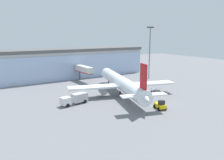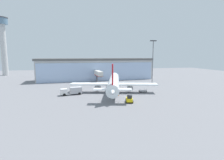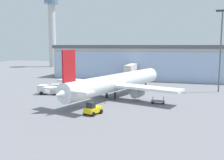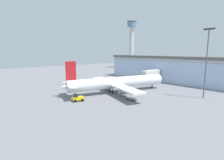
{
  "view_description": "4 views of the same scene",
  "coord_description": "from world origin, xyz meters",
  "px_view_note": "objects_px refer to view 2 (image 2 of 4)",
  "views": [
    {
      "loc": [
        -31.83,
        -48.42,
        17.58
      ],
      "look_at": [
        0.24,
        8.25,
        4.3
      ],
      "focal_mm": 35.0,
      "sensor_mm": 36.0,
      "label": 1
    },
    {
      "loc": [
        -12.15,
        -58.09,
        13.72
      ],
      "look_at": [
        1.46,
        5.31,
        4.65
      ],
      "focal_mm": 28.0,
      "sensor_mm": 36.0,
      "label": 2
    },
    {
      "loc": [
        21.94,
        -51.45,
        12.27
      ],
      "look_at": [
        1.79,
        4.62,
        4.25
      ],
      "focal_mm": 42.0,
      "sensor_mm": 36.0,
      "label": 3
    },
    {
      "loc": [
        47.85,
        -33.59,
        14.42
      ],
      "look_at": [
        0.39,
        5.44,
        4.26
      ],
      "focal_mm": 28.0,
      "sensor_mm": 36.0,
      "label": 4
    }
  ],
  "objects_px": {
    "safety_cone_wingtip": "(79,93)",
    "apron_light_mast": "(153,59)",
    "control_tower": "(3,40)",
    "airplane": "(114,83)",
    "pushback_tug": "(129,99)",
    "baggage_cart": "(143,91)",
    "catering_truck": "(72,91)",
    "jet_bridge": "(98,74)",
    "safety_cone_nose": "(118,95)"
  },
  "relations": [
    {
      "from": "catering_truck",
      "to": "baggage_cart",
      "type": "height_order",
      "value": "catering_truck"
    },
    {
      "from": "control_tower",
      "to": "apron_light_mast",
      "type": "height_order",
      "value": "control_tower"
    },
    {
      "from": "jet_bridge",
      "to": "safety_cone_nose",
      "type": "xyz_separation_m",
      "value": [
        2.85,
        -30.01,
        -4.44
      ]
    },
    {
      "from": "apron_light_mast",
      "to": "catering_truck",
      "type": "height_order",
      "value": "apron_light_mast"
    },
    {
      "from": "safety_cone_nose",
      "to": "airplane",
      "type": "bearing_deg",
      "value": 90.55
    },
    {
      "from": "jet_bridge",
      "to": "pushback_tug",
      "type": "relative_size",
      "value": 3.23
    },
    {
      "from": "airplane",
      "to": "safety_cone_nose",
      "type": "relative_size",
      "value": 71.27
    },
    {
      "from": "control_tower",
      "to": "safety_cone_wingtip",
      "type": "relative_size",
      "value": 71.36
    },
    {
      "from": "control_tower",
      "to": "catering_truck",
      "type": "xyz_separation_m",
      "value": [
        46.09,
        -72.37,
        -22.67
      ]
    },
    {
      "from": "control_tower",
      "to": "apron_light_mast",
      "type": "xyz_separation_m",
      "value": [
        84.71,
        -54.71,
        -11.81
      ]
    },
    {
      "from": "airplane",
      "to": "catering_truck",
      "type": "xyz_separation_m",
      "value": [
        -15.58,
        -2.07,
        -2.04
      ]
    },
    {
      "from": "catering_truck",
      "to": "pushback_tug",
      "type": "xyz_separation_m",
      "value": [
        16.69,
        -13.94,
        -0.49
      ]
    },
    {
      "from": "control_tower",
      "to": "pushback_tug",
      "type": "distance_m",
      "value": 109.21
    },
    {
      "from": "pushback_tug",
      "to": "safety_cone_wingtip",
      "type": "xyz_separation_m",
      "value": [
        -14.29,
        15.37,
        -0.7
      ]
    },
    {
      "from": "baggage_cart",
      "to": "pushback_tug",
      "type": "height_order",
      "value": "pushback_tug"
    },
    {
      "from": "safety_cone_wingtip",
      "to": "apron_light_mast",
      "type": "bearing_deg",
      "value": 24.14
    },
    {
      "from": "control_tower",
      "to": "baggage_cart",
      "type": "distance_m",
      "value": 105.76
    },
    {
      "from": "jet_bridge",
      "to": "catering_truck",
      "type": "height_order",
      "value": "jet_bridge"
    },
    {
      "from": "jet_bridge",
      "to": "catering_truck",
      "type": "xyz_separation_m",
      "value": [
        -12.81,
        -24.99,
        -3.24
      ]
    },
    {
      "from": "pushback_tug",
      "to": "airplane",
      "type": "bearing_deg",
      "value": 18.29
    },
    {
      "from": "control_tower",
      "to": "safety_cone_wingtip",
      "type": "bearing_deg",
      "value": -55.64
    },
    {
      "from": "airplane",
      "to": "pushback_tug",
      "type": "distance_m",
      "value": 16.24
    },
    {
      "from": "safety_cone_wingtip",
      "to": "jet_bridge",
      "type": "bearing_deg",
      "value": 66.18
    },
    {
      "from": "catering_truck",
      "to": "pushback_tug",
      "type": "bearing_deg",
      "value": 128.01
    },
    {
      "from": "jet_bridge",
      "to": "safety_cone_nose",
      "type": "distance_m",
      "value": 30.47
    },
    {
      "from": "control_tower",
      "to": "airplane",
      "type": "bearing_deg",
      "value": -48.74
    },
    {
      "from": "apron_light_mast",
      "to": "airplane",
      "type": "xyz_separation_m",
      "value": [
        -23.03,
        -15.59,
        -8.82
      ]
    },
    {
      "from": "jet_bridge",
      "to": "apron_light_mast",
      "type": "bearing_deg",
      "value": -110.07
    },
    {
      "from": "catering_truck",
      "to": "safety_cone_wingtip",
      "type": "bearing_deg",
      "value": -161.38
    },
    {
      "from": "safety_cone_nose",
      "to": "safety_cone_wingtip",
      "type": "height_order",
      "value": "same"
    },
    {
      "from": "jet_bridge",
      "to": "control_tower",
      "type": "height_order",
      "value": "control_tower"
    },
    {
      "from": "jet_bridge",
      "to": "control_tower",
      "type": "distance_m",
      "value": 78.05
    },
    {
      "from": "catering_truck",
      "to": "safety_cone_wingtip",
      "type": "height_order",
      "value": "catering_truck"
    },
    {
      "from": "apron_light_mast",
      "to": "catering_truck",
      "type": "distance_m",
      "value": 43.83
    },
    {
      "from": "catering_truck",
      "to": "safety_cone_wingtip",
      "type": "distance_m",
      "value": 3.04
    },
    {
      "from": "airplane",
      "to": "catering_truck",
      "type": "height_order",
      "value": "airplane"
    },
    {
      "from": "airplane",
      "to": "safety_cone_nose",
      "type": "distance_m",
      "value": 7.79
    },
    {
      "from": "catering_truck",
      "to": "jet_bridge",
      "type": "bearing_deg",
      "value": -129.26
    },
    {
      "from": "jet_bridge",
      "to": "safety_cone_wingtip",
      "type": "height_order",
      "value": "jet_bridge"
    },
    {
      "from": "control_tower",
      "to": "safety_cone_wingtip",
      "type": "xyz_separation_m",
      "value": [
        48.5,
        -70.94,
        -23.86
      ]
    },
    {
      "from": "airplane",
      "to": "pushback_tug",
      "type": "bearing_deg",
      "value": -162.1
    },
    {
      "from": "pushback_tug",
      "to": "jet_bridge",
      "type": "bearing_deg",
      "value": 20.03
    },
    {
      "from": "airplane",
      "to": "safety_cone_wingtip",
      "type": "bearing_deg",
      "value": 106.72
    },
    {
      "from": "pushback_tug",
      "to": "safety_cone_nose",
      "type": "height_order",
      "value": "pushback_tug"
    },
    {
      "from": "baggage_cart",
      "to": "jet_bridge",
      "type": "bearing_deg",
      "value": 112.8
    },
    {
      "from": "catering_truck",
      "to": "safety_cone_nose",
      "type": "distance_m",
      "value": 16.48
    },
    {
      "from": "control_tower",
      "to": "safety_cone_nose",
      "type": "height_order",
      "value": "control_tower"
    },
    {
      "from": "catering_truck",
      "to": "baggage_cart",
      "type": "bearing_deg",
      "value": 165.19
    },
    {
      "from": "safety_cone_nose",
      "to": "jet_bridge",
      "type": "bearing_deg",
      "value": 95.42
    },
    {
      "from": "apron_light_mast",
      "to": "airplane",
      "type": "bearing_deg",
      "value": -145.9
    }
  ]
}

